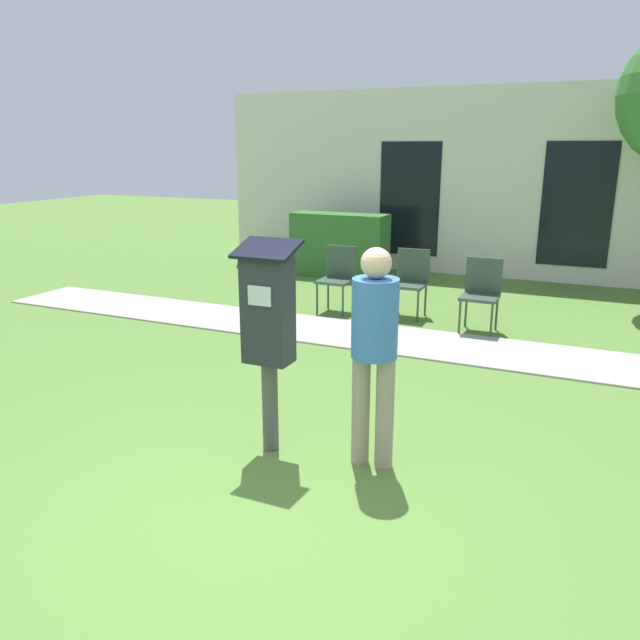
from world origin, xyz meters
TOP-DOWN VIEW (x-y plane):
  - ground_plane at (0.00, 0.00)m, footprint 40.00×40.00m
  - sidewalk at (0.00, 3.65)m, footprint 12.00×1.10m
  - building_facade at (0.00, 8.00)m, footprint 10.00×0.26m
  - parking_meter at (-0.31, 0.63)m, footprint 0.44×0.31m
  - person_standing at (0.47, 0.72)m, footprint 0.32×0.32m
  - outdoor_chair_left at (-1.44, 4.65)m, footprint 0.44×0.44m
  - outdoor_chair_middle at (-0.45, 4.80)m, footprint 0.44×0.44m
  - outdoor_chair_right at (0.54, 4.49)m, footprint 0.44×0.44m
  - hedge_row at (-2.34, 6.90)m, footprint 1.67×0.60m

SIDE VIEW (x-z plane):
  - ground_plane at x=0.00m, z-range 0.00..0.00m
  - sidewalk at x=0.00m, z-range 0.00..0.02m
  - outdoor_chair_left at x=-1.44m, z-range 0.08..0.98m
  - outdoor_chair_middle at x=-0.45m, z-range 0.08..0.98m
  - outdoor_chair_right at x=0.54m, z-range 0.08..0.98m
  - hedge_row at x=-2.34m, z-range 0.00..1.10m
  - person_standing at x=0.47m, z-range 0.14..1.72m
  - parking_meter at x=-0.31m, z-range 0.22..1.81m
  - building_facade at x=0.00m, z-range 0.00..3.20m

